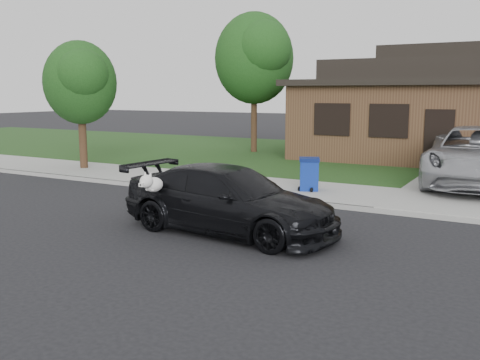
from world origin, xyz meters
The scene contains 10 objects.
ground centered at (0.00, 0.00, 0.00)m, with size 120.00×120.00×0.00m, color black.
sidewalk centered at (0.00, 5.00, 0.06)m, with size 60.00×3.00×0.12m, color gray.
curb centered at (0.00, 3.50, 0.06)m, with size 60.00×0.12×0.12m, color gray.
lawn centered at (0.00, 13.00, 0.07)m, with size 60.00×13.00×0.13m, color #193814.
sedan centered at (1.63, 0.20, 0.69)m, with size 4.87×2.45×1.37m.
minivan centered at (5.57, 8.11, 1.00)m, with size 2.86×6.21×1.72m, color #A1A3A8.
recycling_bin centered at (1.50, 4.93, 0.59)m, with size 0.73×0.73×0.93m.
house centered at (4.00, 15.00, 2.13)m, with size 12.60×8.60×4.65m.
tree_0 centered at (-4.34, 12.88, 4.48)m, with size 3.78×3.60×6.34m.
tree_2 centered at (-7.38, 5.11, 3.27)m, with size 2.73×2.60×4.59m.
Camera 1 is at (7.07, -9.08, 2.86)m, focal length 40.00 mm.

